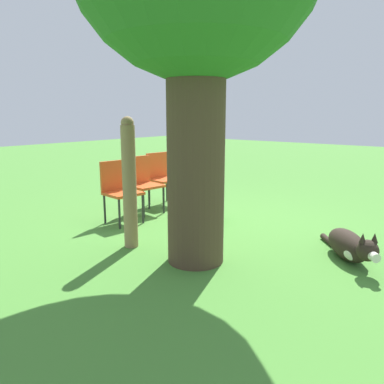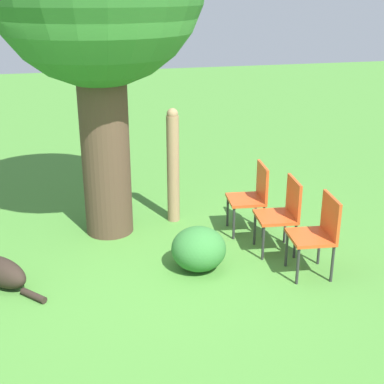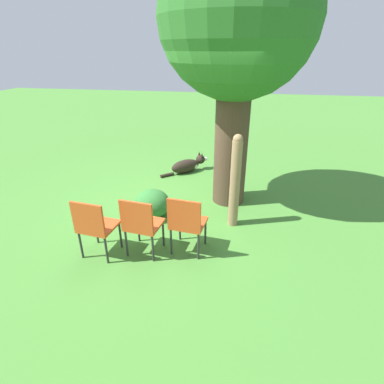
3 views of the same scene
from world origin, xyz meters
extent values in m
plane|color=#478433|center=(0.00, 0.00, 0.00)|extent=(30.00, 30.00, 0.00)
cylinder|color=#4C3828|center=(-0.29, 0.88, 1.15)|extent=(0.57, 0.57, 2.29)
ellipsoid|color=#2D231C|center=(-1.48, -0.16, 0.15)|extent=(0.66, 0.70, 0.30)
ellipsoid|color=silver|center=(-1.61, -0.02, 0.13)|extent=(0.33, 0.33, 0.18)
sphere|color=#2D231C|center=(-1.75, 0.14, 0.23)|extent=(0.29, 0.29, 0.20)
cylinder|color=silver|center=(-1.82, 0.23, 0.22)|extent=(0.13, 0.13, 0.09)
cone|color=#2D231C|center=(-1.79, 0.10, 0.36)|extent=(0.07, 0.07, 0.09)
cone|color=#2D231C|center=(-1.70, 0.18, 0.36)|extent=(0.07, 0.07, 0.09)
cylinder|color=#2D231C|center=(-1.17, -0.51, 0.03)|extent=(0.26, 0.28, 0.07)
cylinder|color=#937551|center=(0.54, 1.01, 0.68)|extent=(0.15, 0.15, 1.36)
sphere|color=#937551|center=(0.54, 1.01, 1.39)|extent=(0.14, 0.14, 0.14)
cube|color=#D14C1E|center=(1.60, -0.70, 0.42)|extent=(0.47, 0.49, 0.04)
cube|color=#D14C1E|center=(1.79, -0.72, 0.65)|extent=(0.08, 0.44, 0.42)
cylinder|color=#2D2D2D|center=(1.40, -0.87, 0.20)|extent=(0.03, 0.03, 0.40)
cylinder|color=#2D2D2D|center=(1.45, -0.49, 0.20)|extent=(0.03, 0.03, 0.40)
cylinder|color=#2D2D2D|center=(1.76, -0.91, 0.20)|extent=(0.03, 0.03, 0.40)
cylinder|color=#2D2D2D|center=(1.80, -0.53, 0.20)|extent=(0.03, 0.03, 0.40)
cube|color=#D14C1E|center=(1.46, -0.12, 0.42)|extent=(0.47, 0.49, 0.04)
cube|color=#D14C1E|center=(1.65, -0.15, 0.65)|extent=(0.08, 0.44, 0.42)
cylinder|color=#2D2D2D|center=(1.26, -0.29, 0.20)|extent=(0.03, 0.03, 0.40)
cylinder|color=#2D2D2D|center=(1.30, 0.08, 0.20)|extent=(0.03, 0.03, 0.40)
cylinder|color=#2D2D2D|center=(1.61, -0.33, 0.20)|extent=(0.03, 0.03, 0.40)
cylinder|color=#2D2D2D|center=(1.66, 0.04, 0.20)|extent=(0.03, 0.03, 0.40)
cube|color=#D14C1E|center=(1.31, 0.45, 0.42)|extent=(0.47, 0.49, 0.04)
cube|color=#D14C1E|center=(1.50, 0.43, 0.65)|extent=(0.08, 0.44, 0.42)
cylinder|color=#2D2D2D|center=(1.11, 0.28, 0.20)|extent=(0.03, 0.03, 0.40)
cylinder|color=#2D2D2D|center=(1.15, 0.66, 0.20)|extent=(0.03, 0.03, 0.40)
cylinder|color=#2D2D2D|center=(1.47, 0.24, 0.20)|extent=(0.03, 0.03, 0.40)
cylinder|color=#2D2D2D|center=(1.51, 0.62, 0.20)|extent=(0.03, 0.03, 0.40)
ellipsoid|color=#337533|center=(0.52, -0.31, 0.23)|extent=(0.58, 0.58, 0.46)
camera|label=1|loc=(-2.54, 3.73, 1.48)|focal=35.00mm
camera|label=2|loc=(-0.78, -5.19, 2.78)|focal=50.00mm
camera|label=3|loc=(4.68, 1.10, 2.53)|focal=28.00mm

